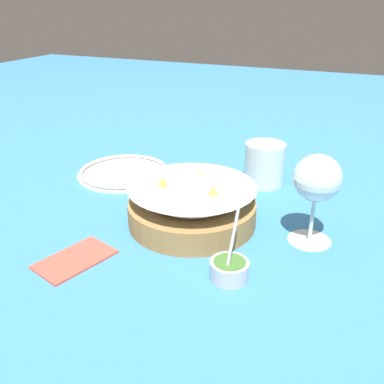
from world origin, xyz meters
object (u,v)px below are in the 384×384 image
food_basket (192,207)px  wine_glass (317,181)px  side_plate (124,172)px  beer_mug (264,165)px  sauce_cup (229,268)px

food_basket → wine_glass: bearing=-83.5°
wine_glass → side_plate: (0.13, 0.48, -0.11)m
food_basket → wine_glass: wine_glass is taller
wine_glass → side_plate: wine_glass is taller
beer_mug → sauce_cup: bearing=-172.7°
beer_mug → side_plate: 0.35m
wine_glass → beer_mug: (0.22, 0.15, -0.07)m
sauce_cup → wine_glass: size_ratio=0.75×
sauce_cup → side_plate: sauce_cup is taller
food_basket → side_plate: bearing=57.9°
sauce_cup → beer_mug: sauce_cup is taller
wine_glass → food_basket: bearing=96.5°
sauce_cup → beer_mug: size_ratio=0.95×
food_basket → beer_mug: 0.26m
sauce_cup → beer_mug: (0.39, 0.05, 0.03)m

